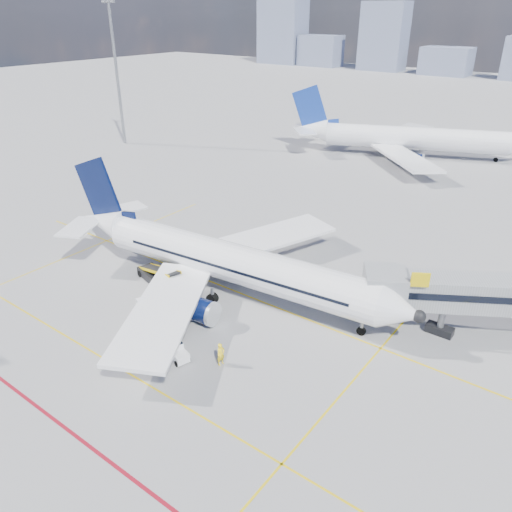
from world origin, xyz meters
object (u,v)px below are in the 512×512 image
Objects in this scene: baggage_tug at (177,352)px; cargo_dolly at (154,316)px; main_aircraft at (221,260)px; ramp_worker at (221,354)px; belt_loader at (156,276)px; second_aircraft at (404,138)px.

baggage_tug is 0.49× the size of cargo_dolly.
main_aircraft is 19.91× the size of ramp_worker.
belt_loader is (-10.11, 7.29, 0.07)m from baggage_tug.
cargo_dolly is 7.53m from ramp_worker.
second_aircraft is 66.12m from ramp_worker.
ramp_worker is at bearing 42.47° from baggage_tug.
belt_loader is at bearing -161.11° from main_aircraft.
baggage_tug is at bearing 0.14° from cargo_dolly.
belt_loader is (-6.05, -2.71, -2.51)m from main_aircraft.
baggage_tug is at bearing 124.42° from ramp_worker.
second_aircraft is 21.47× the size of ramp_worker.
ramp_worker is at bearing 19.95° from cargo_dolly.
baggage_tug is (4.06, -10.01, -2.58)m from main_aircraft.
ramp_worker is (7.52, -0.27, -0.28)m from cargo_dolly.
cargo_dolly is at bearing -108.36° from second_aircraft.
belt_loader is at bearing 75.18° from ramp_worker.
baggage_tug is at bearing -104.71° from second_aircraft.
main_aircraft is at bearing 49.01° from ramp_worker.
main_aircraft is at bearing 109.66° from cargo_dolly.
ramp_worker is (12.10, -64.96, -2.29)m from second_aircraft.
second_aircraft is 18.41× the size of baggage_tug.
cargo_dolly is at bearing -28.02° from belt_loader.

